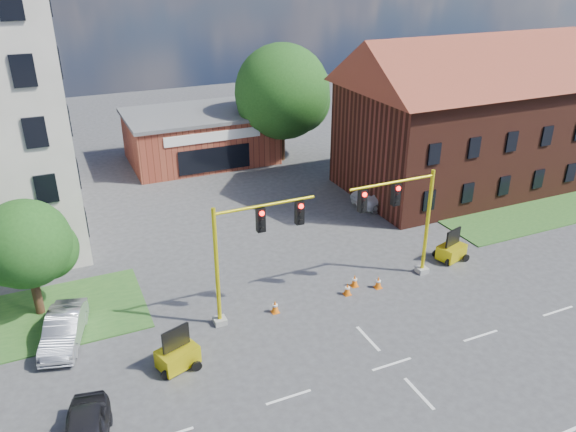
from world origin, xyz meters
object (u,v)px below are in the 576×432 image
(signal_mast_west, at_px, (249,246))
(signal_mast_east, at_px, (403,215))
(trailer_west, at_px, (178,355))
(trailer_east, at_px, (451,250))
(pickup_white, at_px, (386,194))

(signal_mast_west, relative_size, signal_mast_east, 1.00)
(signal_mast_west, height_order, trailer_west, signal_mast_west)
(trailer_east, distance_m, pickup_white, 8.65)
(trailer_west, height_order, trailer_east, trailer_west)
(trailer_west, xyz_separation_m, pickup_white, (18.13, 11.44, 0.10))
(trailer_west, xyz_separation_m, trailer_east, (17.12, 2.85, -0.02))
(signal_mast_east, bearing_deg, signal_mast_west, 180.00)
(signal_mast_west, distance_m, signal_mast_east, 8.71)
(signal_mast_east, bearing_deg, trailer_west, -170.05)
(trailer_west, relative_size, trailer_east, 1.04)
(signal_mast_east, relative_size, trailer_west, 3.13)
(pickup_white, bearing_deg, trailer_east, 166.61)
(trailer_east, relative_size, pickup_white, 0.37)
(trailer_west, bearing_deg, signal_mast_east, -9.76)
(signal_mast_east, relative_size, pickup_white, 1.22)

